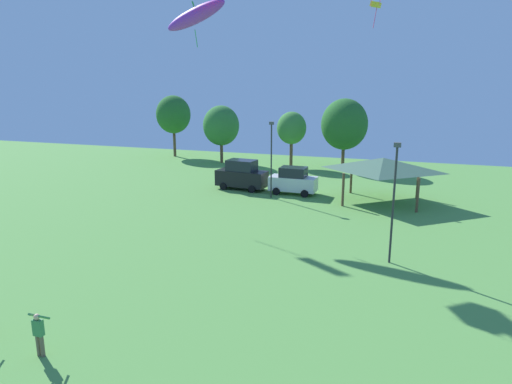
% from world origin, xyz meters
% --- Properties ---
extents(person_standing_mid_field, '(0.52, 0.48, 1.66)m').
position_xyz_m(person_standing_mid_field, '(-4.80, 12.55, 0.93)').
color(person_standing_mid_field, brown).
rests_on(person_standing_mid_field, ground).
extents(kite_flying_4, '(0.83, 0.79, 2.60)m').
position_xyz_m(kite_flying_4, '(3.54, 38.49, 15.34)').
color(kite_flying_4, yellow).
extents(kite_flying_7, '(5.25, 1.49, 3.60)m').
position_xyz_m(kite_flying_7, '(-8.86, 33.66, 14.17)').
color(kite_flying_7, purple).
extents(parked_car_leftmost, '(4.72, 2.32, 2.68)m').
position_xyz_m(parked_car_leftmost, '(-7.43, 39.15, 1.30)').
color(parked_car_leftmost, black).
rests_on(parked_car_leftmost, ground).
extents(parked_car_second_from_left, '(4.04, 2.02, 2.34)m').
position_xyz_m(parked_car_second_from_left, '(-2.60, 38.94, 1.15)').
color(parked_car_second_from_left, silver).
rests_on(parked_car_second_from_left, ground).
extents(park_pavilion, '(7.08, 5.99, 3.60)m').
position_xyz_m(park_pavilion, '(4.81, 38.60, 3.08)').
color(park_pavilion, brown).
rests_on(park_pavilion, ground).
extents(light_post_0, '(0.36, 0.20, 6.32)m').
position_xyz_m(light_post_0, '(-4.00, 37.03, 3.56)').
color(light_post_0, '#2D2D33').
rests_on(light_post_0, ground).
extents(light_post_2, '(0.36, 0.20, 6.43)m').
position_xyz_m(light_post_2, '(6.22, 25.46, 3.62)').
color(light_post_2, '#2D2D33').
rests_on(light_post_2, ground).
extents(treeline_tree_0, '(4.41, 4.41, 7.88)m').
position_xyz_m(treeline_tree_0, '(-22.64, 54.30, 5.43)').
color(treeline_tree_0, brown).
rests_on(treeline_tree_0, ground).
extents(treeline_tree_1, '(4.30, 4.30, 6.83)m').
position_xyz_m(treeline_tree_1, '(-14.83, 51.71, 4.45)').
color(treeline_tree_1, brown).
rests_on(treeline_tree_1, ground).
extents(treeline_tree_2, '(3.33, 3.33, 6.26)m').
position_xyz_m(treeline_tree_2, '(-6.23, 51.90, 4.40)').
color(treeline_tree_2, brown).
rests_on(treeline_tree_2, ground).
extents(treeline_tree_3, '(5.10, 5.10, 7.77)m').
position_xyz_m(treeline_tree_3, '(-0.40, 52.49, 4.96)').
color(treeline_tree_3, brown).
rests_on(treeline_tree_3, ground).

